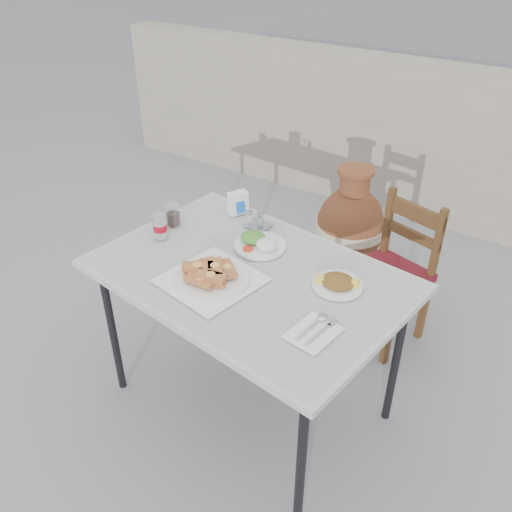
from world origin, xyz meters
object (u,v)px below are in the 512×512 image
Objects in this scene: soda_can at (160,226)px; terracotta_urn at (350,228)px; pide_plate at (211,274)px; condiment_caddy at (257,221)px; salad_chopped_plate at (338,283)px; cola_glass at (173,216)px; cafe_table at (249,282)px; chair at (393,271)px; salad_rice_plate at (259,243)px; napkin_holder at (238,203)px.

terracotta_urn is at bearing 71.53° from soda_can.
condiment_caddy is (-0.08, 0.49, -0.01)m from pide_plate.
salad_chopped_plate is 0.91m from cola_glass.
chair reaches higher than cafe_table.
chair is (0.37, 0.88, -0.31)m from cafe_table.
cola_glass is at bearing -111.64° from terracotta_urn.
salad_rice_plate reaches higher than chair.
salad_chopped_plate is 0.25× the size of chair.
pide_plate is 0.53m from salad_chopped_plate.
napkin_holder is 0.15× the size of terracotta_urn.
salad_rice_plate is 0.48m from soda_can.
terracotta_urn is at bearing 110.45° from salad_chopped_plate.
cola_glass reaches higher than terracotta_urn.
salad_chopped_plate is at bearing -1.83° from cola_glass.
soda_can is 1.31m from chair.
condiment_caddy is (-0.18, 0.35, 0.09)m from cafe_table.
salad_chopped_plate is at bearing -23.18° from condiment_caddy.
salad_chopped_plate is 1.82× the size of napkin_holder.
cola_glass is 0.42m from condiment_caddy.
chair is (0.91, 0.74, -0.42)m from cola_glass.
condiment_caddy is (0.33, 0.34, -0.03)m from soda_can.
soda_can reaches higher than cafe_table.
salad_chopped_plate is at bearing 6.47° from soda_can.
cafe_table is 0.40m from condiment_caddy.
soda_can reaches higher than terracotta_urn.
condiment_caddy reaches higher than pide_plate.
cafe_table is 1.84× the size of terracotta_urn.
salad_chopped_plate is 1.82× the size of soda_can.
cafe_table is at bearing 55.29° from pide_plate.
napkin_holder is at bearing 157.12° from salad_chopped_plate.
chair is (0.47, 1.02, -0.40)m from pide_plate.
cola_glass is (-0.03, 0.13, -0.01)m from soda_can.
cola_glass is (-0.44, 0.28, 0.01)m from pide_plate.
cafe_table is 12.22× the size of soda_can.
condiment_caddy is (0.36, 0.21, -0.02)m from cola_glass.
salad_rice_plate is at bearing -54.09° from condiment_caddy.
salad_rice_plate is 0.31× the size of terracotta_urn.
condiment_caddy is 1.08m from terracotta_urn.
salad_chopped_plate is 0.27× the size of terracotta_urn.
terracotta_urn is (0.46, 1.17, -0.49)m from cola_glass.
napkin_holder is at bearing -106.11° from terracotta_urn.
napkin_holder is (-0.24, 0.55, 0.03)m from pide_plate.
pide_plate reaches higher than cafe_table.
cola_glass is 0.34m from napkin_holder.
terracotta_urn is (-0.01, 1.12, -0.47)m from salad_rice_plate.
terracotta_urn is at bearing 90.38° from salad_rice_plate.
soda_can is at bearing -76.79° from cola_glass.
salad_chopped_plate is at bearing 28.34° from pide_plate.
napkin_holder is (0.20, 0.27, 0.01)m from cola_glass.
napkin_holder reaches higher than pide_plate.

